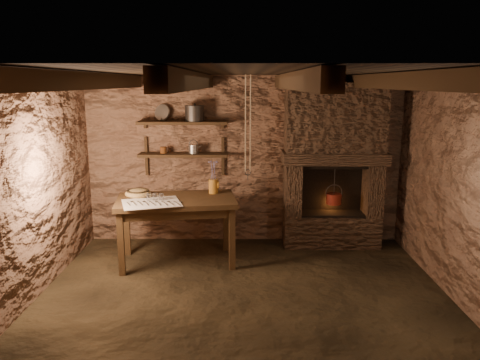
{
  "coord_description": "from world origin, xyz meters",
  "views": [
    {
      "loc": [
        -0.0,
        -4.66,
        2.29
      ],
      "look_at": [
        -0.05,
        0.9,
        1.13
      ],
      "focal_mm": 35.0,
      "sensor_mm": 36.0,
      "label": 1
    }
  ],
  "objects_px": {
    "work_table": "(177,228)",
    "red_pot": "(334,198)",
    "wooden_bowl": "(138,193)",
    "iron_stockpot": "(195,114)",
    "stoneware_jug": "(214,179)"
  },
  "relations": [
    {
      "from": "iron_stockpot",
      "to": "red_pot",
      "type": "bearing_deg",
      "value": -3.53
    },
    {
      "from": "work_table",
      "to": "red_pot",
      "type": "xyz_separation_m",
      "value": [
        2.13,
        0.62,
        0.25
      ]
    },
    {
      "from": "wooden_bowl",
      "to": "red_pot",
      "type": "relative_size",
      "value": 0.62
    },
    {
      "from": "work_table",
      "to": "red_pot",
      "type": "bearing_deg",
      "value": 8.04
    },
    {
      "from": "work_table",
      "to": "iron_stockpot",
      "type": "bearing_deg",
      "value": 68.14
    },
    {
      "from": "stoneware_jug",
      "to": "wooden_bowl",
      "type": "bearing_deg",
      "value": -169.44
    },
    {
      "from": "stoneware_jug",
      "to": "iron_stockpot",
      "type": "bearing_deg",
      "value": 120.91
    },
    {
      "from": "stoneware_jug",
      "to": "wooden_bowl",
      "type": "relative_size",
      "value": 1.32
    },
    {
      "from": "stoneware_jug",
      "to": "red_pot",
      "type": "distance_m",
      "value": 1.73
    },
    {
      "from": "wooden_bowl",
      "to": "iron_stockpot",
      "type": "bearing_deg",
      "value": 43.37
    },
    {
      "from": "stoneware_jug",
      "to": "wooden_bowl",
      "type": "xyz_separation_m",
      "value": [
        -0.97,
        -0.19,
        -0.15
      ]
    },
    {
      "from": "work_table",
      "to": "stoneware_jug",
      "type": "relative_size",
      "value": 3.63
    },
    {
      "from": "wooden_bowl",
      "to": "iron_stockpot",
      "type": "height_order",
      "value": "iron_stockpot"
    },
    {
      "from": "iron_stockpot",
      "to": "stoneware_jug",
      "type": "bearing_deg",
      "value": -58.72
    },
    {
      "from": "wooden_bowl",
      "to": "iron_stockpot",
      "type": "relative_size",
      "value": 1.27
    }
  ]
}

